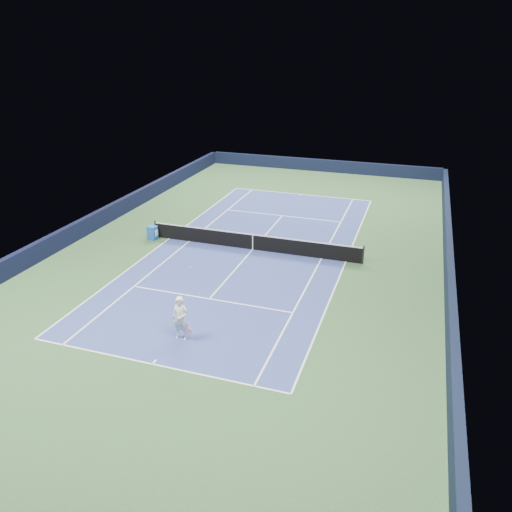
% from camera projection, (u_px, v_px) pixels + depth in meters
% --- Properties ---
extents(ground, '(40.00, 40.00, 0.00)m').
position_uv_depth(ground, '(253.00, 250.00, 29.38)').
color(ground, '#2B4D2A').
rests_on(ground, ground).
extents(wall_far, '(22.00, 0.35, 1.10)m').
position_uv_depth(wall_far, '(322.00, 165.00, 46.37)').
color(wall_far, black).
rests_on(wall_far, ground).
extents(wall_right, '(0.35, 40.00, 1.10)m').
position_uv_depth(wall_right, '(449.00, 266.00, 26.01)').
color(wall_right, black).
rests_on(wall_right, ground).
extents(wall_left, '(0.35, 40.00, 1.10)m').
position_uv_depth(wall_left, '(95.00, 221.00, 32.31)').
color(wall_left, black).
rests_on(wall_left, ground).
extents(court_surface, '(10.97, 23.77, 0.01)m').
position_uv_depth(court_surface, '(253.00, 249.00, 29.38)').
color(court_surface, navy).
rests_on(court_surface, ground).
extents(baseline_far, '(10.97, 0.08, 0.00)m').
position_uv_depth(baseline_far, '(301.00, 194.00, 39.70)').
color(baseline_far, white).
rests_on(baseline_far, ground).
extents(baseline_near, '(10.97, 0.08, 0.00)m').
position_uv_depth(baseline_near, '(152.00, 364.00, 19.06)').
color(baseline_near, white).
rests_on(baseline_near, ground).
extents(sideline_doubles_right, '(0.08, 23.77, 0.00)m').
position_uv_depth(sideline_doubles_right, '(346.00, 262.00, 27.78)').
color(sideline_doubles_right, white).
rests_on(sideline_doubles_right, ground).
extents(sideline_doubles_left, '(0.08, 23.77, 0.00)m').
position_uv_depth(sideline_doubles_left, '(169.00, 238.00, 30.98)').
color(sideline_doubles_left, white).
rests_on(sideline_doubles_left, ground).
extents(sideline_singles_right, '(0.08, 23.77, 0.00)m').
position_uv_depth(sideline_singles_right, '(322.00, 258.00, 28.18)').
color(sideline_singles_right, white).
rests_on(sideline_singles_right, ground).
extents(sideline_singles_left, '(0.08, 23.77, 0.00)m').
position_uv_depth(sideline_singles_left, '(189.00, 241.00, 30.58)').
color(sideline_singles_left, white).
rests_on(sideline_singles_left, ground).
extents(service_line_far, '(8.23, 0.08, 0.00)m').
position_uv_depth(service_line_far, '(282.00, 216.00, 34.93)').
color(service_line_far, white).
rests_on(service_line_far, ground).
extents(service_line_near, '(8.23, 0.08, 0.00)m').
position_uv_depth(service_line_near, '(209.00, 299.00, 23.82)').
color(service_line_near, white).
rests_on(service_line_near, ground).
extents(center_service_line, '(0.08, 12.80, 0.00)m').
position_uv_depth(center_service_line, '(253.00, 249.00, 29.38)').
color(center_service_line, white).
rests_on(center_service_line, ground).
extents(center_mark_far, '(0.08, 0.30, 0.00)m').
position_uv_depth(center_mark_far, '(301.00, 195.00, 39.57)').
color(center_mark_far, white).
rests_on(center_mark_far, ground).
extents(center_mark_near, '(0.08, 0.30, 0.00)m').
position_uv_depth(center_mark_near, '(154.00, 362.00, 19.19)').
color(center_mark_near, white).
rests_on(center_mark_near, ground).
extents(tennis_net, '(12.90, 0.10, 1.07)m').
position_uv_depth(tennis_net, '(253.00, 242.00, 29.18)').
color(tennis_net, black).
rests_on(tennis_net, ground).
extents(sponsor_cube, '(0.59, 0.51, 0.85)m').
position_uv_depth(sponsor_cube, '(153.00, 233.00, 30.72)').
color(sponsor_cube, '#1D59B1').
rests_on(sponsor_cube, ground).
extents(tennis_player, '(0.85, 1.27, 2.86)m').
position_uv_depth(tennis_player, '(181.00, 319.00, 20.31)').
color(tennis_player, white).
rests_on(tennis_player, ground).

